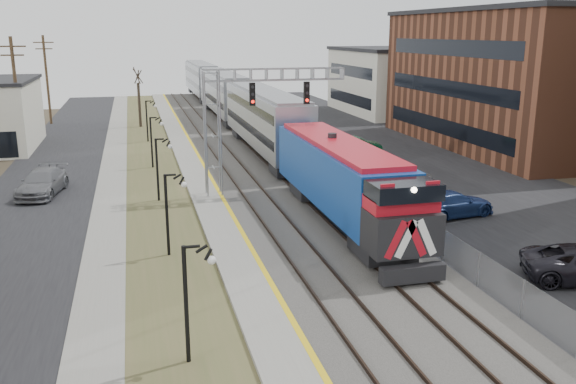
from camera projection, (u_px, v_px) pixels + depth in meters
name	position (u px, v px, depth m)	size (l,w,h in m)	color
street_west	(47.00, 182.00, 43.14)	(7.00, 120.00, 0.04)	black
sidewalk	(112.00, 178.00, 44.21)	(2.00, 120.00, 0.08)	gray
grass_median	(154.00, 176.00, 44.93)	(4.00, 120.00, 0.06)	#494F2A
platform	(195.00, 173.00, 45.62)	(2.00, 120.00, 0.24)	gray
ballast_bed	(261.00, 169.00, 46.82)	(8.00, 120.00, 0.20)	#595651
parking_lot	(404.00, 162.00, 49.71)	(16.00, 120.00, 0.04)	black
platform_edge	(207.00, 170.00, 45.80)	(0.24, 120.00, 0.01)	gold
track_near	(235.00, 169.00, 46.30)	(1.58, 120.00, 0.15)	#2D2119
track_far	(279.00, 166.00, 47.14)	(1.58, 120.00, 0.15)	#2D2119
train	(234.00, 102.00, 66.12)	(3.00, 85.85, 5.33)	#123E92
signal_gantry	(239.00, 110.00, 38.19)	(9.00, 1.07, 8.15)	gray
lampposts	(167.00, 214.00, 28.77)	(0.14, 62.14, 4.00)	black
fence	(313.00, 158.00, 47.65)	(0.04, 120.00, 1.60)	gray
bare_trees	(33.00, 137.00, 45.85)	(12.30, 42.30, 5.95)	#382D23
car_lot_d	(452.00, 204.00, 34.93)	(2.10, 5.16, 1.50)	navy
car_lot_e	(398.00, 176.00, 41.40)	(1.94, 4.82, 1.64)	slate
car_lot_f	(356.00, 146.00, 53.13)	(1.55, 4.44, 1.46)	#0D4225
car_street_b	(42.00, 183.00, 39.62)	(2.26, 5.56, 1.61)	slate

